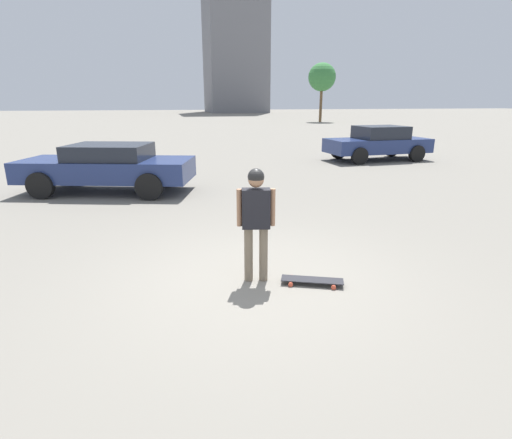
% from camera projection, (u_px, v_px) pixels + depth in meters
% --- Properties ---
extents(ground_plane, '(220.00, 220.00, 0.00)m').
position_uv_depth(ground_plane, '(256.00, 280.00, 5.65)').
color(ground_plane, gray).
extents(person, '(0.51, 0.27, 1.59)m').
position_uv_depth(person, '(256.00, 213.00, 5.37)').
color(person, '#7A6B56').
rests_on(person, ground_plane).
extents(skateboard, '(0.86, 0.51, 0.07)m').
position_uv_depth(skateboard, '(312.00, 280.00, 5.49)').
color(skateboard, '#232328').
rests_on(skateboard, ground_plane).
extents(car_parked_near, '(4.87, 2.95, 1.31)m').
position_uv_depth(car_parked_near, '(108.00, 166.00, 10.89)').
color(car_parked_near, navy).
rests_on(car_parked_near, ground_plane).
extents(car_parked_far, '(4.38, 2.14, 1.42)m').
position_uv_depth(car_parked_far, '(378.00, 142.00, 16.81)').
color(car_parked_far, navy).
rests_on(car_parked_far, ground_plane).
extents(building_block_distant, '(11.78, 15.18, 36.98)m').
position_uv_depth(building_block_distant, '(234.00, 20.00, 82.35)').
color(building_block_distant, slate).
rests_on(building_block_distant, ground_plane).
extents(tree_distant, '(3.20, 3.20, 6.68)m').
position_uv_depth(tree_distant, '(322.00, 77.00, 46.44)').
color(tree_distant, brown).
rests_on(tree_distant, ground_plane).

